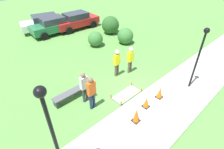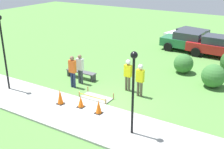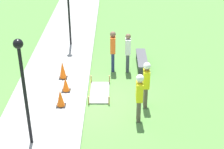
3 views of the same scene
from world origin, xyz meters
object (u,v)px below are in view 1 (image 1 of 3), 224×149
(worker_supervisor, at_px, (117,61))
(bystander_in_orange_shirt, at_px, (91,91))
(park_bench, at_px, (71,94))
(parked_car_green, at_px, (53,25))
(worker_assistant, at_px, (130,58))
(traffic_cone_near_patch, at_px, (136,115))
(lamppost_far, at_px, (52,130))
(traffic_cone_sidewalk_edge, at_px, (160,92))
(traffic_cone_far_patch, at_px, (146,102))
(parked_car_white, at_px, (45,22))
(lamppost_near, at_px, (200,50))
(bystander_in_gray_shirt, at_px, (84,86))
(parked_car_red, at_px, (76,20))

(worker_supervisor, height_order, bystander_in_orange_shirt, bystander_in_orange_shirt)
(park_bench, xyz_separation_m, parked_car_green, (3.80, 9.01, 0.48))
(worker_supervisor, xyz_separation_m, worker_assistant, (0.88, -0.30, -0.00))
(traffic_cone_near_patch, bearing_deg, worker_assistant, 46.12)
(lamppost_far, bearing_deg, traffic_cone_near_patch, 1.28)
(traffic_cone_near_patch, xyz_separation_m, traffic_cone_sidewalk_edge, (2.13, 0.20, -0.05))
(traffic_cone_near_patch, xyz_separation_m, park_bench, (-1.28, 3.39, -0.14))
(traffic_cone_near_patch, xyz_separation_m, traffic_cone_far_patch, (1.06, 0.25, -0.09))
(lamppost_far, distance_m, parked_car_white, 15.28)
(traffic_cone_far_patch, height_order, worker_supervisor, worker_supervisor)
(lamppost_near, relative_size, parked_car_white, 0.72)
(park_bench, distance_m, parked_car_green, 9.79)
(worker_supervisor, bearing_deg, park_bench, 178.06)
(worker_assistant, distance_m, lamppost_near, 3.90)
(bystander_in_gray_shirt, height_order, parked_car_white, bystander_in_gray_shirt)
(traffic_cone_sidewalk_edge, xyz_separation_m, parked_car_red, (2.79, 11.90, 0.39))
(traffic_cone_near_patch, distance_m, traffic_cone_sidewalk_edge, 2.14)
(traffic_cone_near_patch, bearing_deg, lamppost_near, -6.03)
(traffic_cone_near_patch, distance_m, parked_car_red, 13.07)
(traffic_cone_near_patch, height_order, bystander_in_gray_shirt, bystander_in_gray_shirt)
(bystander_in_gray_shirt, bearing_deg, traffic_cone_far_patch, -52.60)
(park_bench, xyz_separation_m, lamppost_far, (-2.35, -3.47, 2.41))
(bystander_in_gray_shirt, height_order, lamppost_near, lamppost_near)
(traffic_cone_far_patch, bearing_deg, park_bench, 126.82)
(lamppost_far, bearing_deg, bystander_in_orange_shirt, 37.95)
(bystander_in_orange_shirt, xyz_separation_m, lamppost_far, (-2.78, -2.16, 1.68))
(bystander_in_gray_shirt, relative_size, parked_car_green, 0.41)
(worker_supervisor, relative_size, worker_assistant, 1.00)
(traffic_cone_sidewalk_edge, relative_size, parked_car_white, 0.14)
(parked_car_red, bearing_deg, worker_assistant, -99.91)
(traffic_cone_sidewalk_edge, xyz_separation_m, lamppost_far, (-5.76, -0.28, 2.31))
(traffic_cone_near_patch, height_order, bystander_in_orange_shirt, bystander_in_orange_shirt)
(lamppost_near, distance_m, parked_car_red, 12.67)
(bystander_in_orange_shirt, bearing_deg, traffic_cone_sidewalk_edge, -32.24)
(bystander_in_orange_shirt, distance_m, bystander_in_gray_shirt, 0.65)
(traffic_cone_far_patch, distance_m, worker_assistant, 3.33)
(traffic_cone_sidewalk_edge, bearing_deg, worker_assistant, 75.18)
(parked_car_red, bearing_deg, lamppost_near, -90.59)
(traffic_cone_far_patch, xyz_separation_m, parked_car_red, (3.85, 11.85, 0.43))
(worker_assistant, height_order, parked_car_green, worker_assistant)
(bystander_in_gray_shirt, bearing_deg, park_bench, 124.59)
(parked_car_red, bearing_deg, parked_car_green, 175.79)
(traffic_cone_far_patch, xyz_separation_m, bystander_in_orange_shirt, (-1.93, 1.83, 0.68))
(park_bench, bearing_deg, traffic_cone_sidewalk_edge, -43.09)
(worker_assistant, xyz_separation_m, parked_car_white, (-0.44, 10.83, -0.29))
(traffic_cone_sidewalk_edge, xyz_separation_m, park_bench, (-3.41, 3.19, -0.10))
(lamppost_far, height_order, parked_car_green, lamppost_far)
(worker_assistant, bearing_deg, parked_car_red, 77.32)
(traffic_cone_far_patch, distance_m, bystander_in_gray_shirt, 3.18)
(traffic_cone_near_patch, xyz_separation_m, lamppost_near, (4.18, -0.44, 1.93))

